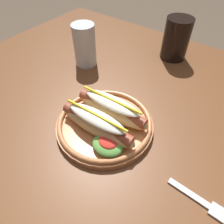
{
  "coord_description": "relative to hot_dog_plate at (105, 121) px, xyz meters",
  "views": [
    {
      "loc": [
        0.2,
        -0.31,
        1.14
      ],
      "look_at": [
        -0.01,
        -0.03,
        0.77
      ],
      "focal_mm": 32.7,
      "sensor_mm": 36.0,
      "label": 1
    }
  ],
  "objects": [
    {
      "name": "ground_plane",
      "position": [
        0.01,
        0.06,
        -0.77
      ],
      "size": [
        8.0,
        8.0,
        0.0
      ],
      "primitive_type": "plane",
      "color": "brown"
    },
    {
      "name": "dining_table",
      "position": [
        0.01,
        0.06,
        -0.12
      ],
      "size": [
        1.24,
        1.01,
        0.74
      ],
      "color": "brown",
      "rests_on": "ground_plane"
    },
    {
      "name": "hot_dog_plate",
      "position": [
        0.0,
        0.0,
        0.0
      ],
      "size": [
        0.24,
        0.24,
        0.08
      ],
      "color": "#B77042",
      "rests_on": "dining_table"
    },
    {
      "name": "fork",
      "position": [
        0.26,
        -0.03,
        -0.02
      ],
      "size": [
        0.12,
        0.03,
        0.0
      ],
      "rotation": [
        0.0,
        0.0,
        -0.03
      ],
      "color": "silver",
      "rests_on": "dining_table"
    },
    {
      "name": "soda_cup",
      "position": [
        -0.01,
        0.41,
        0.04
      ],
      "size": [
        0.09,
        0.09,
        0.14
      ],
      "primitive_type": "cylinder",
      "color": "black",
      "rests_on": "dining_table"
    },
    {
      "name": "water_cup",
      "position": [
        -0.23,
        0.19,
        0.04
      ],
      "size": [
        0.07,
        0.07,
        0.14
      ],
      "primitive_type": "cylinder",
      "color": "silver",
      "rests_on": "dining_table"
    }
  ]
}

